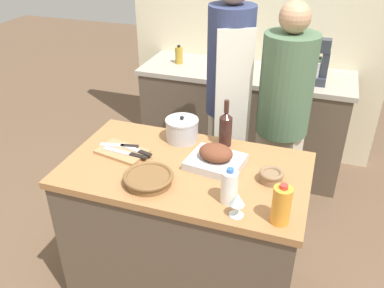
# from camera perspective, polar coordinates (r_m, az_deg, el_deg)

# --- Properties ---
(ground_plane) EXTENTS (12.00, 12.00, 0.00)m
(ground_plane) POSITION_cam_1_polar(r_m,az_deg,el_deg) (2.79, -0.79, -18.97)
(ground_plane) COLOR brown
(kitchen_island) EXTENTS (1.31, 0.75, 0.91)m
(kitchen_island) POSITION_cam_1_polar(r_m,az_deg,el_deg) (2.47, -0.86, -12.04)
(kitchen_island) COLOR brown
(kitchen_island) RESTS_ON ground_plane
(back_counter) EXTENTS (1.79, 0.60, 0.92)m
(back_counter) POSITION_cam_1_polar(r_m,az_deg,el_deg) (3.70, 7.13, 3.44)
(back_counter) COLOR brown
(back_counter) RESTS_ON ground_plane
(back_wall) EXTENTS (2.29, 0.10, 2.55)m
(back_wall) POSITION_cam_1_polar(r_m,az_deg,el_deg) (3.75, 9.16, 16.96)
(back_wall) COLOR beige
(back_wall) RESTS_ON ground_plane
(roasting_pan) EXTENTS (0.32, 0.28, 0.12)m
(roasting_pan) POSITION_cam_1_polar(r_m,az_deg,el_deg) (2.17, 3.34, -1.97)
(roasting_pan) COLOR #BCBCC1
(roasting_pan) RESTS_ON kitchen_island
(wicker_basket) EXTENTS (0.25, 0.25, 0.05)m
(wicker_basket) POSITION_cam_1_polar(r_m,az_deg,el_deg) (2.06, -6.13, -4.82)
(wicker_basket) COLOR brown
(wicker_basket) RESTS_ON kitchen_island
(cutting_board) EXTENTS (0.31, 0.22, 0.02)m
(cutting_board) POSITION_cam_1_polar(r_m,az_deg,el_deg) (2.34, -9.76, -1.05)
(cutting_board) COLOR #AD7F51
(cutting_board) RESTS_ON kitchen_island
(stock_pot) EXTENTS (0.20, 0.20, 0.16)m
(stock_pot) POSITION_cam_1_polar(r_m,az_deg,el_deg) (2.40, -1.40, 2.02)
(stock_pot) COLOR #B7B7BC
(stock_pot) RESTS_ON kitchen_island
(mixing_bowl) EXTENTS (0.13, 0.13, 0.06)m
(mixing_bowl) POSITION_cam_1_polar(r_m,az_deg,el_deg) (2.10, 11.06, -4.40)
(mixing_bowl) COLOR #846647
(mixing_bowl) RESTS_ON kitchen_island
(juice_jug) EXTENTS (0.08, 0.08, 0.20)m
(juice_jug) POSITION_cam_1_polar(r_m,az_deg,el_deg) (1.82, 12.44, -8.36)
(juice_jug) COLOR orange
(juice_jug) RESTS_ON kitchen_island
(milk_jug) EXTENTS (0.08, 0.08, 0.19)m
(milk_jug) POSITION_cam_1_polar(r_m,az_deg,el_deg) (1.90, 5.27, -6.00)
(milk_jug) COLOR white
(milk_jug) RESTS_ON kitchen_island
(wine_bottle_green) EXTENTS (0.07, 0.07, 0.29)m
(wine_bottle_green) POSITION_cam_1_polar(r_m,az_deg,el_deg) (2.34, 4.73, 2.27)
(wine_bottle_green) COLOR #381E19
(wine_bottle_green) RESTS_ON kitchen_island
(wine_glass_left) EXTENTS (0.07, 0.07, 0.12)m
(wine_glass_left) POSITION_cam_1_polar(r_m,az_deg,el_deg) (1.82, 6.37, -7.83)
(wine_glass_left) COLOR silver
(wine_glass_left) RESTS_ON kitchen_island
(knife_chef) EXTENTS (0.28, 0.06, 0.01)m
(knife_chef) POSITION_cam_1_polar(r_m,az_deg,el_deg) (2.30, -9.13, -1.24)
(knife_chef) COLOR #B7B7BC
(knife_chef) RESTS_ON cutting_board
(knife_paring) EXTENTS (0.22, 0.08, 0.01)m
(knife_paring) POSITION_cam_1_polar(r_m,az_deg,el_deg) (2.31, -7.76, -0.88)
(knife_paring) COLOR #B7B7BC
(knife_paring) RESTS_ON cutting_board
(knife_bread) EXTENTS (0.23, 0.07, 0.01)m
(knife_bread) POSITION_cam_1_polar(r_m,az_deg,el_deg) (2.37, -9.98, -0.21)
(knife_bread) COLOR #B7B7BC
(knife_bread) RESTS_ON cutting_board
(stand_mixer) EXTENTS (0.18, 0.14, 0.35)m
(stand_mixer) POSITION_cam_1_polar(r_m,az_deg,el_deg) (3.32, 17.07, 10.52)
(stand_mixer) COLOR #333842
(stand_mixer) RESTS_ON back_counter
(condiment_bottle_tall) EXTENTS (0.07, 0.07, 0.16)m
(condiment_bottle_tall) POSITION_cam_1_polar(r_m,az_deg,el_deg) (3.65, -1.84, 12.36)
(condiment_bottle_tall) COLOR #B28E2D
(condiment_bottle_tall) RESTS_ON back_counter
(condiment_bottle_short) EXTENTS (0.05, 0.05, 0.14)m
(condiment_bottle_short) POSITION_cam_1_polar(r_m,az_deg,el_deg) (3.34, 7.98, 10.12)
(condiment_bottle_short) COLOR #B28E2D
(condiment_bottle_short) RESTS_ON back_counter
(condiment_bottle_extra) EXTENTS (0.06, 0.06, 0.16)m
(condiment_bottle_extra) POSITION_cam_1_polar(r_m,az_deg,el_deg) (3.51, 17.37, 10.24)
(condiment_bottle_extra) COLOR #234C28
(condiment_bottle_extra) RESTS_ON back_counter
(person_cook_aproned) EXTENTS (0.33, 0.35, 1.81)m
(person_cook_aproned) POSITION_cam_1_polar(r_m,az_deg,el_deg) (2.83, 5.18, 7.33)
(person_cook_aproned) COLOR beige
(person_cook_aproned) RESTS_ON ground_plane
(person_cook_guest) EXTENTS (0.35, 0.35, 1.65)m
(person_cook_guest) POSITION_cam_1_polar(r_m,az_deg,el_deg) (2.79, 12.62, 3.99)
(person_cook_guest) COLOR beige
(person_cook_guest) RESTS_ON ground_plane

